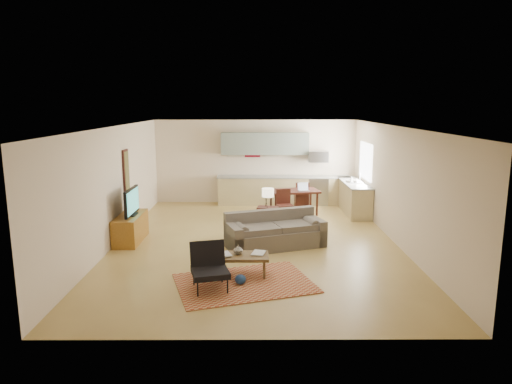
{
  "coord_description": "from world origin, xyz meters",
  "views": [
    {
      "loc": [
        -0.04,
        -10.29,
        3.2
      ],
      "look_at": [
        0.0,
        0.3,
        1.15
      ],
      "focal_mm": 32.0,
      "sensor_mm": 36.0,
      "label": 1
    }
  ],
  "objects_px": {
    "coffee_table": "(232,265)",
    "console_table": "(268,219)",
    "dining_table": "(294,202)",
    "armchair": "(210,268)",
    "tv_credenza": "(131,228)",
    "sofa": "(275,230)"
  },
  "relations": [
    {
      "from": "armchair",
      "to": "dining_table",
      "type": "distance_m",
      "value": 5.92
    },
    {
      "from": "coffee_table",
      "to": "armchair",
      "type": "height_order",
      "value": "armchair"
    },
    {
      "from": "coffee_table",
      "to": "dining_table",
      "type": "relative_size",
      "value": 0.97
    },
    {
      "from": "coffee_table",
      "to": "dining_table",
      "type": "height_order",
      "value": "dining_table"
    },
    {
      "from": "console_table",
      "to": "dining_table",
      "type": "xyz_separation_m",
      "value": [
        0.81,
        1.78,
        0.05
      ]
    },
    {
      "from": "coffee_table",
      "to": "armchair",
      "type": "distance_m",
      "value": 0.79
    },
    {
      "from": "dining_table",
      "to": "tv_credenza",
      "type": "bearing_deg",
      "value": -157.67
    },
    {
      "from": "sofa",
      "to": "console_table",
      "type": "distance_m",
      "value": 1.36
    },
    {
      "from": "sofa",
      "to": "coffee_table",
      "type": "height_order",
      "value": "sofa"
    },
    {
      "from": "console_table",
      "to": "dining_table",
      "type": "distance_m",
      "value": 1.96
    },
    {
      "from": "sofa",
      "to": "console_table",
      "type": "height_order",
      "value": "sofa"
    },
    {
      "from": "coffee_table",
      "to": "tv_credenza",
      "type": "height_order",
      "value": "tv_credenza"
    },
    {
      "from": "coffee_table",
      "to": "armchair",
      "type": "relative_size",
      "value": 1.68
    },
    {
      "from": "sofa",
      "to": "dining_table",
      "type": "distance_m",
      "value": 3.21
    },
    {
      "from": "armchair",
      "to": "tv_credenza",
      "type": "bearing_deg",
      "value": 111.84
    },
    {
      "from": "armchair",
      "to": "dining_table",
      "type": "xyz_separation_m",
      "value": [
        1.93,
        5.6,
        -0.05
      ]
    },
    {
      "from": "armchair",
      "to": "console_table",
      "type": "height_order",
      "value": "armchair"
    },
    {
      "from": "sofa",
      "to": "dining_table",
      "type": "xyz_separation_m",
      "value": [
        0.68,
        3.13,
        -0.04
      ]
    },
    {
      "from": "coffee_table",
      "to": "tv_credenza",
      "type": "distance_m",
      "value": 3.36
    },
    {
      "from": "sofa",
      "to": "armchair",
      "type": "relative_size",
      "value": 2.8
    },
    {
      "from": "coffee_table",
      "to": "console_table",
      "type": "xyz_separation_m",
      "value": [
        0.76,
        3.14,
        0.1
      ]
    },
    {
      "from": "armchair",
      "to": "dining_table",
      "type": "height_order",
      "value": "armchair"
    }
  ]
}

